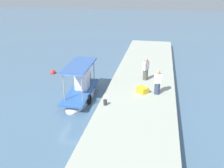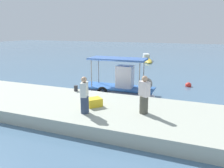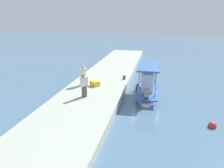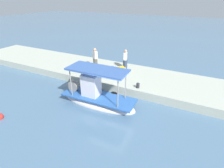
{
  "view_description": "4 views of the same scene",
  "coord_description": "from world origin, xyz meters",
  "px_view_note": "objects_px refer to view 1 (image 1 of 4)",
  "views": [
    {
      "loc": [
        -15.1,
        -5.41,
        8.08
      ],
      "look_at": [
        0.99,
        -2.29,
        1.3
      ],
      "focal_mm": 40.69,
      "sensor_mm": 36.0,
      "label": 1
    },
    {
      "loc": [
        6.3,
        -14.23,
        4.49
      ],
      "look_at": [
        1.42,
        -1.93,
        1.23
      ],
      "focal_mm": 36.06,
      "sensor_mm": 36.0,
      "label": 2
    },
    {
      "loc": [
        17.46,
        0.64,
        6.36
      ],
      "look_at": [
        1.46,
        -2.88,
        0.89
      ],
      "focal_mm": 32.89,
      "sensor_mm": 36.0,
      "label": 3
    },
    {
      "loc": [
        -4.46,
        8.92,
        6.7
      ],
      "look_at": [
        0.82,
        -1.54,
        0.84
      ],
      "focal_mm": 28.65,
      "sensor_mm": 36.0,
      "label": 4
    }
  ],
  "objects_px": {
    "fisherman_near_bollard": "(146,70)",
    "marker_buoy": "(53,72)",
    "mooring_bollard": "(105,102)",
    "fisherman_by_crate": "(158,83)",
    "cargo_crate": "(142,90)",
    "main_fishing_boat": "(81,91)"
  },
  "relations": [
    {
      "from": "fisherman_by_crate",
      "to": "mooring_bollard",
      "type": "xyz_separation_m",
      "value": [
        -2.37,
        3.19,
        -0.61
      ]
    },
    {
      "from": "main_fishing_boat",
      "to": "cargo_crate",
      "type": "height_order",
      "value": "main_fishing_boat"
    },
    {
      "from": "mooring_bollard",
      "to": "cargo_crate",
      "type": "relative_size",
      "value": 0.49
    },
    {
      "from": "fisherman_near_bollard",
      "to": "marker_buoy",
      "type": "distance_m",
      "value": 8.84
    },
    {
      "from": "marker_buoy",
      "to": "main_fishing_boat",
      "type": "bearing_deg",
      "value": -136.73
    },
    {
      "from": "fisherman_by_crate",
      "to": "mooring_bollard",
      "type": "distance_m",
      "value": 4.02
    },
    {
      "from": "fisherman_by_crate",
      "to": "marker_buoy",
      "type": "distance_m",
      "value": 10.53
    },
    {
      "from": "fisherman_near_bollard",
      "to": "mooring_bollard",
      "type": "relative_size",
      "value": 5.03
    },
    {
      "from": "main_fishing_boat",
      "to": "cargo_crate",
      "type": "xyz_separation_m",
      "value": [
        0.25,
        -4.44,
        0.36
      ]
    },
    {
      "from": "fisherman_near_bollard",
      "to": "fisherman_by_crate",
      "type": "relative_size",
      "value": 1.03
    },
    {
      "from": "fisherman_near_bollard",
      "to": "mooring_bollard",
      "type": "height_order",
      "value": "fisherman_near_bollard"
    },
    {
      "from": "mooring_bollard",
      "to": "fisherman_near_bollard",
      "type": "bearing_deg",
      "value": -23.94
    },
    {
      "from": "mooring_bollard",
      "to": "marker_buoy",
      "type": "bearing_deg",
      "value": 44.58
    },
    {
      "from": "main_fishing_boat",
      "to": "marker_buoy",
      "type": "xyz_separation_m",
      "value": [
        4.4,
        4.14,
        -0.38
      ]
    },
    {
      "from": "main_fishing_boat",
      "to": "fisherman_near_bollard",
      "type": "distance_m",
      "value": 5.38
    },
    {
      "from": "fisherman_by_crate",
      "to": "mooring_bollard",
      "type": "bearing_deg",
      "value": 126.57
    },
    {
      "from": "main_fishing_boat",
      "to": "mooring_bollard",
      "type": "bearing_deg",
      "value": -132.86
    },
    {
      "from": "fisherman_near_bollard",
      "to": "marker_buoy",
      "type": "relative_size",
      "value": 3.75
    },
    {
      "from": "main_fishing_boat",
      "to": "fisherman_near_bollard",
      "type": "bearing_deg",
      "value": -57.45
    },
    {
      "from": "main_fishing_boat",
      "to": "marker_buoy",
      "type": "bearing_deg",
      "value": 43.27
    },
    {
      "from": "main_fishing_boat",
      "to": "mooring_bollard",
      "type": "distance_m",
      "value": 3.11
    },
    {
      "from": "fisherman_near_bollard",
      "to": "mooring_bollard",
      "type": "xyz_separation_m",
      "value": [
        -4.95,
        2.2,
        -0.64
      ]
    }
  ]
}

